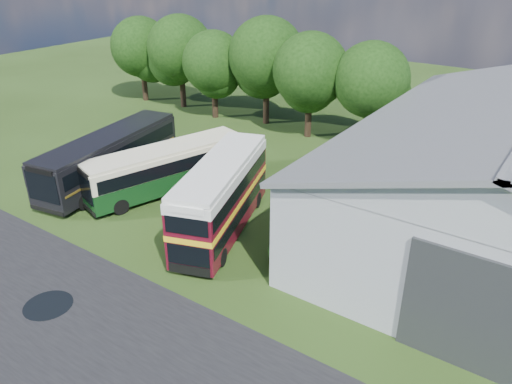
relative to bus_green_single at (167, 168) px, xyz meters
The scene contains 15 objects.
ground 10.64m from the bus_green_single, 58.96° to the right, with size 120.00×120.00×0.00m, color #213711.
asphalt_road 14.76m from the bus_green_single, 54.96° to the right, with size 60.00×8.00×0.02m, color black.
puddle 12.74m from the bus_green_single, 71.92° to the right, with size 2.20×2.20×0.01m, color black.
tree_far_left 23.43m from the bus_green_single, 139.54° to the left, with size 6.12×6.12×8.64m.
tree_left_a 20.40m from the bus_green_single, 129.07° to the left, with size 6.46×6.46×9.12m.
tree_left_b 16.75m from the bus_green_single, 117.61° to the left, with size 5.78×5.78×8.16m.
tree_mid 16.64m from the bus_green_single, 99.27° to the left, with size 6.80×6.80×9.60m.
tree_right_a 15.53m from the bus_green_single, 80.71° to the left, with size 6.26×6.26×8.83m.
tree_right_b 17.68m from the bus_green_single, 64.55° to the left, with size 5.98×5.98×8.45m.
shrub_front 11.54m from the bus_green_single, 15.26° to the right, with size 1.70×1.70×1.70m, color #194714.
shrub_mid 11.19m from the bus_green_single, ahead, with size 1.60×1.60×1.60m, color #194714.
shrub_back 11.19m from the bus_green_single, ahead, with size 1.80×1.80×1.80m, color #194714.
bus_green_single is the anchor object (origin of this frame).
bus_maroon_double 6.68m from the bus_green_single, 18.43° to the right, with size 5.61×10.22×4.27m.
bus_dark_single 4.50m from the bus_green_single, 167.50° to the right, with size 4.83×12.43×3.35m.
Camera 1 is at (16.66, -12.56, 14.70)m, focal length 35.00 mm.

